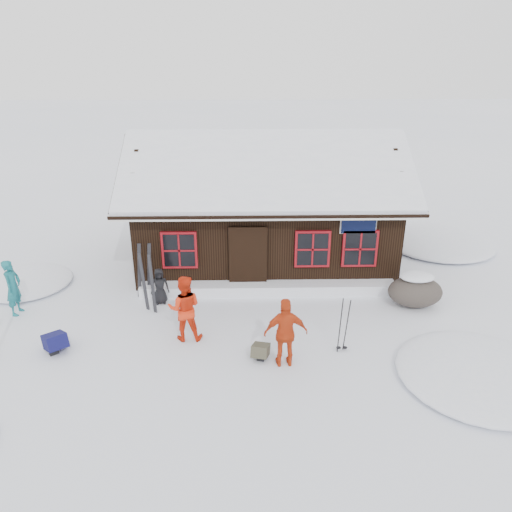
{
  "coord_description": "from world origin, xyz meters",
  "views": [
    {
      "loc": [
        0.85,
        -11.08,
        6.88
      ],
      "look_at": [
        1.13,
        2.06,
        1.3
      ],
      "focal_mm": 35.0,
      "sensor_mm": 36.0,
      "label": 1
    }
  ],
  "objects_px": {
    "skier_crouched": "(160,286)",
    "backpack_blue": "(56,344)",
    "skier_orange_right": "(286,333)",
    "backpack_olive": "(261,353)",
    "boulder": "(415,291)",
    "skier_teal": "(13,287)",
    "skier_orange_left": "(185,308)",
    "ski_poles": "(343,326)"
  },
  "relations": [
    {
      "from": "skier_orange_left",
      "to": "skier_teal",
      "type": "bearing_deg",
      "value": -16.95
    },
    {
      "from": "skier_crouched",
      "to": "skier_orange_left",
      "type": "bearing_deg",
      "value": -75.19
    },
    {
      "from": "skier_crouched",
      "to": "boulder",
      "type": "bearing_deg",
      "value": -13.65
    },
    {
      "from": "skier_orange_left",
      "to": "boulder",
      "type": "distance_m",
      "value": 6.54
    },
    {
      "from": "skier_orange_right",
      "to": "backpack_blue",
      "type": "distance_m",
      "value": 5.62
    },
    {
      "from": "skier_orange_left",
      "to": "backpack_blue",
      "type": "xyz_separation_m",
      "value": [
        -3.12,
        -0.48,
        -0.69
      ]
    },
    {
      "from": "backpack_blue",
      "to": "skier_orange_left",
      "type": "bearing_deg",
      "value": -27.56
    },
    {
      "from": "boulder",
      "to": "ski_poles",
      "type": "height_order",
      "value": "ski_poles"
    },
    {
      "from": "skier_orange_left",
      "to": "backpack_blue",
      "type": "bearing_deg",
      "value": 7.91
    },
    {
      "from": "skier_orange_left",
      "to": "skier_crouched",
      "type": "relative_size",
      "value": 1.61
    },
    {
      "from": "skier_teal",
      "to": "backpack_blue",
      "type": "height_order",
      "value": "skier_teal"
    },
    {
      "from": "skier_orange_left",
      "to": "backpack_blue",
      "type": "height_order",
      "value": "skier_orange_left"
    },
    {
      "from": "backpack_olive",
      "to": "skier_teal",
      "type": "bearing_deg",
      "value": 174.16
    },
    {
      "from": "skier_orange_right",
      "to": "boulder",
      "type": "bearing_deg",
      "value": -147.7
    },
    {
      "from": "backpack_olive",
      "to": "skier_orange_right",
      "type": "bearing_deg",
      "value": -13.24
    },
    {
      "from": "skier_orange_right",
      "to": "backpack_olive",
      "type": "relative_size",
      "value": 3.36
    },
    {
      "from": "skier_orange_right",
      "to": "skier_crouched",
      "type": "bearing_deg",
      "value": -46.01
    },
    {
      "from": "skier_teal",
      "to": "backpack_olive",
      "type": "distance_m",
      "value": 7.09
    },
    {
      "from": "skier_teal",
      "to": "ski_poles",
      "type": "relative_size",
      "value": 1.1
    },
    {
      "from": "skier_crouched",
      "to": "ski_poles",
      "type": "xyz_separation_m",
      "value": [
        4.79,
        -2.54,
        0.15
      ]
    },
    {
      "from": "skier_teal",
      "to": "skier_orange_left",
      "type": "height_order",
      "value": "skier_orange_left"
    },
    {
      "from": "ski_poles",
      "to": "backpack_blue",
      "type": "distance_m",
      "value": 6.98
    },
    {
      "from": "boulder",
      "to": "skier_crouched",
      "type": "bearing_deg",
      "value": 177.79
    },
    {
      "from": "skier_orange_left",
      "to": "skier_crouched",
      "type": "bearing_deg",
      "value": -64.63
    },
    {
      "from": "skier_crouched",
      "to": "skier_teal",
      "type": "bearing_deg",
      "value": 176.17
    },
    {
      "from": "skier_teal",
      "to": "skier_crouched",
      "type": "xyz_separation_m",
      "value": [
        3.87,
        0.52,
        -0.26
      ]
    },
    {
      "from": "skier_orange_left",
      "to": "skier_orange_right",
      "type": "height_order",
      "value": "skier_orange_left"
    },
    {
      "from": "skier_teal",
      "to": "backpack_olive",
      "type": "bearing_deg",
      "value": -103.57
    },
    {
      "from": "skier_teal",
      "to": "backpack_blue",
      "type": "xyz_separation_m",
      "value": [
        1.7,
        -1.87,
        -0.62
      ]
    },
    {
      "from": "skier_teal",
      "to": "boulder",
      "type": "distance_m",
      "value": 11.15
    },
    {
      "from": "backpack_blue",
      "to": "ski_poles",
      "type": "bearing_deg",
      "value": -37.65
    },
    {
      "from": "skier_teal",
      "to": "skier_crouched",
      "type": "distance_m",
      "value": 3.92
    },
    {
      "from": "skier_teal",
      "to": "skier_orange_left",
      "type": "relative_size",
      "value": 0.92
    },
    {
      "from": "skier_teal",
      "to": "ski_poles",
      "type": "bearing_deg",
      "value": -97.79
    },
    {
      "from": "skier_orange_right",
      "to": "skier_teal",
      "type": "bearing_deg",
      "value": -23.0
    },
    {
      "from": "skier_teal",
      "to": "boulder",
      "type": "height_order",
      "value": "skier_teal"
    },
    {
      "from": "backpack_blue",
      "to": "backpack_olive",
      "type": "xyz_separation_m",
      "value": [
        4.98,
        -0.42,
        -0.04
      ]
    },
    {
      "from": "skier_teal",
      "to": "ski_poles",
      "type": "xyz_separation_m",
      "value": [
        8.66,
        -2.03,
        -0.11
      ]
    },
    {
      "from": "skier_crouched",
      "to": "boulder",
      "type": "distance_m",
      "value": 7.27
    },
    {
      "from": "skier_teal",
      "to": "skier_orange_right",
      "type": "height_order",
      "value": "skier_orange_right"
    },
    {
      "from": "skier_orange_left",
      "to": "skier_orange_right",
      "type": "bearing_deg",
      "value": 153.08
    },
    {
      "from": "skier_crouched",
      "to": "backpack_blue",
      "type": "distance_m",
      "value": 3.25
    }
  ]
}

